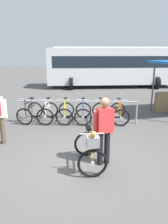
% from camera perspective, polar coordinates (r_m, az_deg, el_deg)
% --- Properties ---
extents(ground_plane, '(80.00, 80.00, 0.00)m').
position_cam_1_polar(ground_plane, '(5.38, -0.40, -13.36)').
color(ground_plane, '#514F4C').
extents(bike_rack_rail, '(4.60, 0.41, 0.88)m').
position_cam_1_polar(bike_rack_rail, '(8.04, -2.02, 1.82)').
color(bike_rack_rail, '#99999E').
rests_on(bike_rack_rail, ground).
extents(racked_bike_black, '(0.88, 1.23, 0.98)m').
position_cam_1_polar(racked_bike_black, '(8.62, -14.30, -0.00)').
color(racked_bike_black, black).
rests_on(racked_bike_black, ground).
extents(racked_bike_white, '(0.74, 1.14, 0.97)m').
position_cam_1_polar(racked_bike_white, '(8.45, -9.74, -0.05)').
color(racked_bike_white, black).
rests_on(racked_bike_white, ground).
extents(racked_bike_yellow, '(0.70, 1.13, 0.98)m').
position_cam_1_polar(racked_bike_yellow, '(8.34, -5.03, -0.10)').
color(racked_bike_yellow, black).
rests_on(racked_bike_yellow, ground).
extents(racked_bike_blue, '(0.71, 1.14, 0.97)m').
position_cam_1_polar(racked_bike_blue, '(8.28, -0.22, -0.14)').
color(racked_bike_blue, black).
rests_on(racked_bike_blue, ground).
extents(racked_bike_lime, '(0.70, 1.11, 0.97)m').
position_cam_1_polar(racked_bike_lime, '(8.28, 4.63, -0.19)').
color(racked_bike_lime, black).
rests_on(racked_bike_lime, ground).
extents(racked_bike_orange, '(0.73, 1.15, 0.98)m').
position_cam_1_polar(racked_bike_orange, '(8.34, 9.43, -0.24)').
color(racked_bike_orange, black).
rests_on(racked_bike_orange, ground).
extents(featured_bicycle, '(0.73, 1.23, 1.09)m').
position_cam_1_polar(featured_bicycle, '(4.93, 1.66, -9.91)').
color(featured_bicycle, black).
rests_on(featured_bicycle, ground).
extents(person_with_featured_bike, '(0.51, 0.29, 1.64)m').
position_cam_1_polar(person_with_featured_bike, '(4.98, 5.42, -4.43)').
color(person_with_featured_bike, black).
rests_on(person_with_featured_bike, ground).
extents(bus_distant, '(10.07, 3.59, 3.08)m').
position_cam_1_polar(bus_distant, '(17.23, 7.54, 12.49)').
color(bus_distant, silver).
rests_on(bus_distant, ground).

